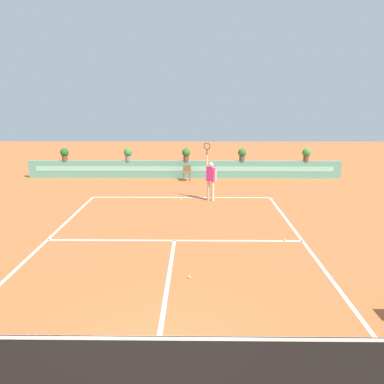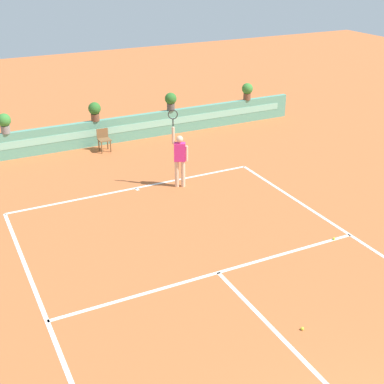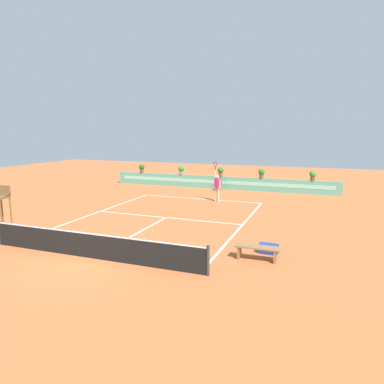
# 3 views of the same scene
# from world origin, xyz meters

# --- Properties ---
(ground_plane) EXTENTS (60.00, 60.00, 0.00)m
(ground_plane) POSITION_xyz_m (0.00, 6.00, 0.00)
(ground_plane) COLOR #BC6033
(court_lines) EXTENTS (8.32, 11.94, 0.01)m
(court_lines) POSITION_xyz_m (0.00, 6.72, 0.00)
(court_lines) COLOR white
(court_lines) RESTS_ON ground
(net) EXTENTS (8.92, 0.10, 1.00)m
(net) POSITION_xyz_m (0.00, 0.00, 0.51)
(net) COLOR #333333
(net) RESTS_ON ground
(back_wall_barrier) EXTENTS (18.00, 0.21, 1.00)m
(back_wall_barrier) POSITION_xyz_m (0.00, 16.39, 0.50)
(back_wall_barrier) COLOR #599E84
(back_wall_barrier) RESTS_ON ground
(umpire_chair) EXTENTS (0.60, 0.60, 2.14)m
(umpire_chair) POSITION_xyz_m (-5.58, 1.26, 1.34)
(umpire_chair) COLOR brown
(umpire_chair) RESTS_ON ground
(ball_kid_chair) EXTENTS (0.44, 0.44, 0.85)m
(ball_kid_chair) POSITION_xyz_m (0.17, 15.66, 0.48)
(ball_kid_chair) COLOR brown
(ball_kid_chair) RESTS_ON ground
(bench_courtside) EXTENTS (1.60, 0.44, 0.51)m
(bench_courtside) POSITION_xyz_m (5.61, 1.91, 0.38)
(bench_courtside) COLOR olive
(bench_courtside) RESTS_ON ground
(gear_bag) EXTENTS (0.73, 0.42, 0.36)m
(gear_bag) POSITION_xyz_m (5.89, 2.76, 0.18)
(gear_bag) COLOR navy
(gear_bag) RESTS_ON ground
(tennis_player) EXTENTS (0.57, 0.36, 2.58)m
(tennis_player) POSITION_xyz_m (1.34, 11.38, 1.05)
(tennis_player) COLOR beige
(tennis_player) RESTS_ON ground
(tennis_ball_near_baseline) EXTENTS (0.07, 0.07, 0.07)m
(tennis_ball_near_baseline) POSITION_xyz_m (3.54, 6.39, 0.03)
(tennis_ball_near_baseline) COLOR #CCE033
(tennis_ball_near_baseline) RESTS_ON ground
(tennis_ball_mid_court) EXTENTS (0.07, 0.07, 0.07)m
(tennis_ball_mid_court) POSITION_xyz_m (0.52, 3.78, 0.03)
(tennis_ball_mid_court) COLOR #CCE033
(tennis_ball_mid_court) RESTS_ON ground
(potted_plant_right) EXTENTS (0.48, 0.48, 0.72)m
(potted_plant_right) POSITION_xyz_m (3.31, 16.39, 1.41)
(potted_plant_right) COLOR #514C47
(potted_plant_right) RESTS_ON back_wall_barrier
(potted_plant_far_right) EXTENTS (0.48, 0.48, 0.72)m
(potted_plant_far_right) POSITION_xyz_m (6.97, 16.39, 1.41)
(potted_plant_far_right) COLOR brown
(potted_plant_far_right) RESTS_ON back_wall_barrier
(potted_plant_far_left) EXTENTS (0.48, 0.48, 0.72)m
(potted_plant_far_left) POSITION_xyz_m (-6.87, 16.39, 1.41)
(potted_plant_far_left) COLOR brown
(potted_plant_far_left) RESTS_ON back_wall_barrier
(potted_plant_centre) EXTENTS (0.48, 0.48, 0.72)m
(potted_plant_centre) POSITION_xyz_m (0.12, 16.39, 1.41)
(potted_plant_centre) COLOR brown
(potted_plant_centre) RESTS_ON back_wall_barrier
(potted_plant_left) EXTENTS (0.48, 0.48, 0.72)m
(potted_plant_left) POSITION_xyz_m (-3.22, 16.39, 1.41)
(potted_plant_left) COLOR gray
(potted_plant_left) RESTS_ON back_wall_barrier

